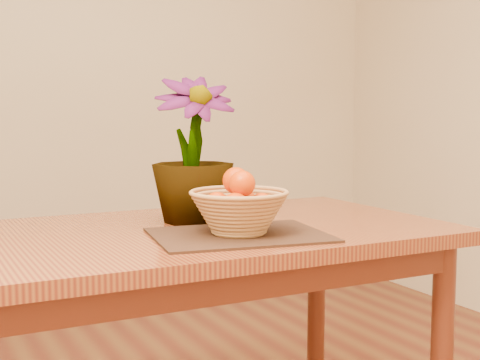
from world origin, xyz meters
name	(u,v)px	position (x,y,z in m)	size (l,w,h in m)	color
wall_back	(48,58)	(0.00, 2.25, 1.35)	(4.00, 0.02, 2.70)	beige
table	(196,259)	(0.00, 0.30, 0.66)	(1.40, 0.80, 0.75)	brown
placemat	(239,235)	(0.05, 0.13, 0.75)	(0.44, 0.33, 0.01)	#341D13
wicker_basket	(239,214)	(0.05, 0.13, 0.81)	(0.26, 0.26, 0.11)	tan
orange_pile	(239,197)	(0.05, 0.13, 0.85)	(0.16, 0.16, 0.13)	#D43603
potted_plant	(193,149)	(0.03, 0.39, 0.96)	(0.24, 0.24, 0.43)	#194112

